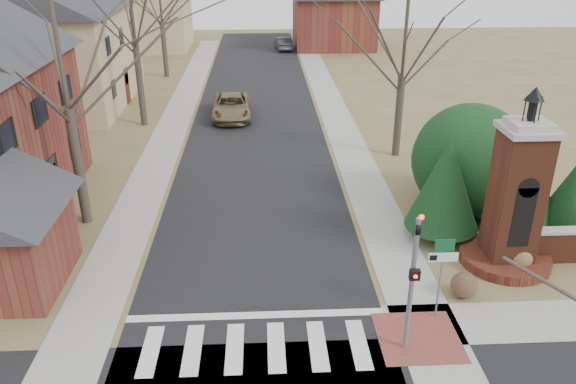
{
  "coord_description": "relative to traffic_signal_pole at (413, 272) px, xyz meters",
  "views": [
    {
      "loc": [
        0.3,
        -12.02,
        10.86
      ],
      "look_at": [
        1.2,
        6.0,
        2.53
      ],
      "focal_mm": 35.0,
      "sensor_mm": 36.0,
      "label": 1
    }
  ],
  "objects": [
    {
      "name": "ground",
      "position": [
        -4.3,
        -0.57,
        -2.59
      ],
      "size": [
        120.0,
        120.0,
        0.0
      ],
      "primitive_type": "plane",
      "color": "brown",
      "rests_on": "ground"
    },
    {
      "name": "main_street",
      "position": [
        -4.3,
        21.43,
        -2.58
      ],
      "size": [
        8.0,
        70.0,
        0.01
      ],
      "primitive_type": "cube",
      "color": "black",
      "rests_on": "ground"
    },
    {
      "name": "crosswalk_zone",
      "position": [
        -4.3,
        0.23,
        -2.58
      ],
      "size": [
        8.0,
        2.2,
        0.02
      ],
      "primitive_type": "cube",
      "color": "silver",
      "rests_on": "ground"
    },
    {
      "name": "stop_bar",
      "position": [
        -4.3,
        1.73,
        -2.58
      ],
      "size": [
        8.0,
        0.35,
        0.02
      ],
      "primitive_type": "cube",
      "color": "silver",
      "rests_on": "ground"
    },
    {
      "name": "sidewalk_right_main",
      "position": [
        0.9,
        21.43,
        -2.58
      ],
      "size": [
        2.0,
        60.0,
        0.02
      ],
      "primitive_type": "cube",
      "color": "gray",
      "rests_on": "ground"
    },
    {
      "name": "sidewalk_left",
      "position": [
        -9.5,
        21.43,
        -2.58
      ],
      "size": [
        2.0,
        60.0,
        0.02
      ],
      "primitive_type": "cube",
      "color": "gray",
      "rests_on": "ground"
    },
    {
      "name": "curb_apron",
      "position": [
        0.5,
        0.43,
        -2.57
      ],
      "size": [
        2.4,
        2.4,
        0.02
      ],
      "primitive_type": "cube",
      "color": "brown",
      "rests_on": "ground"
    },
    {
      "name": "traffic_signal_pole",
      "position": [
        0.0,
        0.0,
        0.0
      ],
      "size": [
        0.28,
        0.41,
        4.5
      ],
      "color": "slate",
      "rests_on": "ground"
    },
    {
      "name": "sign_post",
      "position": [
        1.29,
        1.41,
        -0.64
      ],
      "size": [
        0.9,
        0.07,
        2.75
      ],
      "color": "slate",
      "rests_on": "ground"
    },
    {
      "name": "brick_gate_monument",
      "position": [
        4.7,
        4.42,
        -0.42
      ],
      "size": [
        3.2,
        3.2,
        6.47
      ],
      "color": "#5F2E1C",
      "rests_on": "ground"
    },
    {
      "name": "house_stucco_left",
      "position": [
        -17.8,
        26.42,
        2.01
      ],
      "size": [
        9.8,
        12.8,
        9.28
      ],
      "color": "tan",
      "rests_on": "ground"
    },
    {
      "name": "house_distant_left",
      "position": [
        -16.31,
        47.42,
        1.66
      ],
      "size": [
        10.8,
        8.8,
        8.53
      ],
      "color": "tan",
      "rests_on": "ground"
    },
    {
      "name": "house_distant_right",
      "position": [
        3.69,
        47.42,
        1.06
      ],
      "size": [
        8.8,
        8.8,
        7.3
      ],
      "color": "brown",
      "rests_on": "ground"
    },
    {
      "name": "evergreen_near",
      "position": [
        2.9,
        6.43,
        -0.29
      ],
      "size": [
        2.8,
        2.8,
        4.1
      ],
      "color": "#473D33",
      "rests_on": "ground"
    },
    {
      "name": "evergreen_mid",
      "position": [
        6.2,
        7.63,
        0.01
      ],
      "size": [
        3.4,
        3.4,
        4.7
      ],
      "color": "#473D33",
      "rests_on": "ground"
    },
    {
      "name": "evergreen_mass",
      "position": [
        4.7,
        8.93,
        -0.19
      ],
      "size": [
        4.8,
        4.8,
        4.8
      ],
      "primitive_type": "sphere",
      "color": "black",
      "rests_on": "ground"
    },
    {
      "name": "bare_tree_0",
      "position": [
        -11.3,
        8.43,
        5.11
      ],
      "size": [
        8.05,
        8.05,
        11.15
      ],
      "color": "#473D33",
      "rests_on": "ground"
    },
    {
      "name": "bare_tree_3",
      "position": [
        3.2,
        15.43,
        4.1
      ],
      "size": [
        7.0,
        7.0,
        9.7
      ],
      "color": "#473D33",
      "rests_on": "ground"
    },
    {
      "name": "pickup_truck",
      "position": [
        -5.9,
        22.63,
        -1.86
      ],
      "size": [
        2.59,
        5.31,
        1.45
      ],
      "primitive_type": "imported",
      "rotation": [
        0.0,
        0.0,
        0.03
      ],
      "color": "olive",
      "rests_on": "ground"
    },
    {
      "name": "distant_car",
      "position": [
        -1.61,
        45.72,
        -1.94
      ],
      "size": [
        1.78,
        4.04,
        1.29
      ],
      "primitive_type": "imported",
      "rotation": [
        0.0,
        0.0,
        3.25
      ],
      "color": "#35373D",
      "rests_on": "ground"
    },
    {
      "name": "dry_shrub_left",
      "position": [
        2.5,
        2.43,
        -2.15
      ],
      "size": [
        0.87,
        0.87,
        0.87
      ],
      "primitive_type": "sphere",
      "color": "brown",
      "rests_on": "ground"
    },
    {
      "name": "dry_shrub_right",
      "position": [
        5.0,
        4.03,
        -2.09
      ],
      "size": [
        1.0,
        1.0,
        1.0
      ],
      "primitive_type": "sphere",
      "color": "brown",
      "rests_on": "ground"
    }
  ]
}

